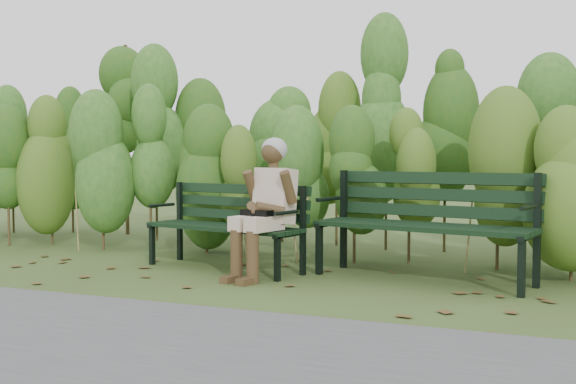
% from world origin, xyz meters
% --- Properties ---
extents(ground, '(80.00, 80.00, 0.00)m').
position_xyz_m(ground, '(0.00, 0.00, 0.00)').
color(ground, '#37471E').
extents(footpath, '(60.00, 2.50, 0.01)m').
position_xyz_m(footpath, '(0.00, -2.20, 0.01)').
color(footpath, '#474749').
rests_on(footpath, ground).
extents(hedge_band, '(11.04, 1.67, 2.42)m').
position_xyz_m(hedge_band, '(0.00, 1.86, 1.26)').
color(hedge_band, '#47381E').
rests_on(hedge_band, ground).
extents(leaf_litter, '(5.98, 2.13, 0.01)m').
position_xyz_m(leaf_litter, '(0.03, -0.05, 0.00)').
color(leaf_litter, brown).
rests_on(leaf_litter, ground).
extents(bench_left, '(1.67, 0.88, 0.80)m').
position_xyz_m(bench_left, '(-0.71, 0.63, 0.47)').
color(bench_left, black).
rests_on(bench_left, ground).
extents(bench_right, '(1.94, 0.98, 0.93)m').
position_xyz_m(bench_right, '(1.12, 0.76, 0.55)').
color(bench_right, black).
rests_on(bench_right, ground).
extents(seated_woman, '(0.53, 0.77, 1.22)m').
position_xyz_m(seated_woman, '(-0.20, 0.34, 0.68)').
color(seated_woman, tan).
rests_on(seated_woman, ground).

